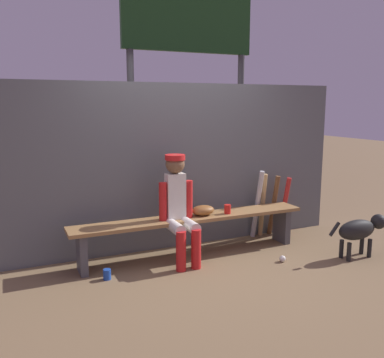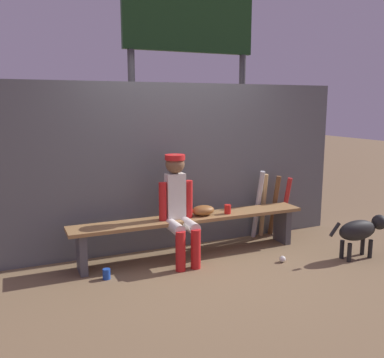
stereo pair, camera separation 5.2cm
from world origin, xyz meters
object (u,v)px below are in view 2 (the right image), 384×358
at_px(cup_on_bench, 228,209).
at_px(cup_on_ground, 107,274).
at_px(bat_wood_tan, 263,205).
at_px(scoreboard, 194,48).
at_px(bat_aluminum_silver, 258,205).
at_px(bat_wood_dark, 274,206).
at_px(baseball, 283,259).
at_px(bat_aluminum_red, 285,206).
at_px(player_seated, 179,205).
at_px(dog, 361,230).
at_px(baseball_glove, 203,210).
at_px(dugout_bench, 192,225).

bearing_deg(cup_on_bench, cup_on_ground, -171.54).
height_order(bat_wood_tan, cup_on_bench, bat_wood_tan).
bearing_deg(scoreboard, bat_aluminum_silver, -71.48).
relative_size(bat_wood_dark, baseball, 11.41).
xyz_separation_m(bat_aluminum_silver, baseball, (-0.19, -0.86, -0.43)).
distance_m(bat_wood_dark, cup_on_ground, 2.53).
height_order(bat_aluminum_red, cup_on_ground, bat_aluminum_red).
bearing_deg(bat_wood_dark, baseball, -118.38).
distance_m(player_seated, bat_aluminum_silver, 1.34).
relative_size(player_seated, baseball, 16.66).
xyz_separation_m(cup_on_ground, scoreboard, (1.75, 1.73, 2.54)).
relative_size(bat_wood_dark, cup_on_ground, 7.67).
bearing_deg(scoreboard, bat_wood_tan, -65.25).
bearing_deg(bat_aluminum_red, dog, -74.50).
xyz_separation_m(baseball_glove, bat_aluminum_silver, (0.92, 0.24, -0.07)).
bearing_deg(baseball_glove, player_seated, -162.54).
bearing_deg(bat_aluminum_red, bat_wood_dark, 163.52).
bearing_deg(dugout_bench, scoreboard, 65.67).
distance_m(baseball_glove, bat_wood_dark, 1.24).
bearing_deg(baseball, cup_on_ground, 170.34).
bearing_deg(dog, bat_wood_dark, 111.65).
distance_m(baseball_glove, bat_wood_tan, 1.09).
relative_size(bat_wood_dark, bat_aluminum_red, 1.03).
height_order(bat_aluminum_red, dog, bat_aluminum_red).
bearing_deg(cup_on_bench, bat_aluminum_red, 15.27).
bearing_deg(baseball, bat_wood_tan, 70.83).
bearing_deg(bat_wood_dark, scoreboard, 120.63).
xyz_separation_m(baseball, cup_on_bench, (-0.42, 0.56, 0.50)).
distance_m(dugout_bench, player_seated, 0.37).
relative_size(cup_on_bench, scoreboard, 0.03).
distance_m(player_seated, bat_aluminum_red, 1.76).
xyz_separation_m(bat_aluminum_silver, cup_on_ground, (-2.15, -0.52, -0.41)).
relative_size(baseball, scoreboard, 0.02).
distance_m(bat_aluminum_silver, baseball, 0.98).
relative_size(bat_aluminum_silver, bat_wood_tan, 1.08).
height_order(bat_wood_dark, scoreboard, scoreboard).
distance_m(bat_wood_dark, cup_on_bench, 0.97).
xyz_separation_m(player_seated, bat_aluminum_silver, (1.27, 0.35, -0.20)).
height_order(player_seated, bat_aluminum_silver, player_seated).
bearing_deg(scoreboard, bat_aluminum_red, -55.34).
xyz_separation_m(player_seated, dog, (2.01, -0.74, -0.34)).
bearing_deg(scoreboard, baseball, -84.12).
bearing_deg(cup_on_bench, scoreboard, 82.12).
height_order(bat_aluminum_silver, bat_wood_tan, bat_aluminum_silver).
relative_size(baseball_glove, bat_wood_tan, 0.32).
bearing_deg(cup_on_ground, scoreboard, 44.77).
bearing_deg(bat_wood_dark, cup_on_bench, -159.93).
relative_size(player_seated, bat_aluminum_red, 1.51).
relative_size(bat_aluminum_red, baseball, 11.06).
xyz_separation_m(baseball_glove, bat_wood_tan, (1.04, 0.30, -0.11)).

